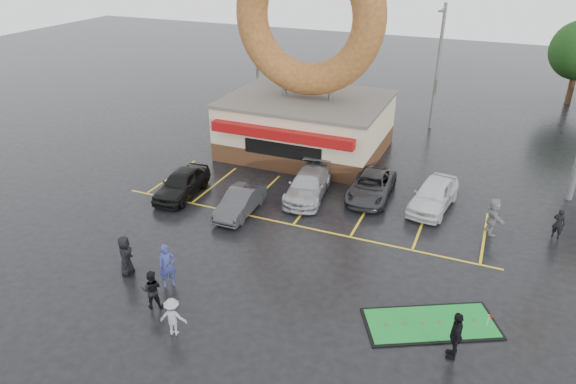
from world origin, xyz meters
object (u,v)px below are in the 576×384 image
at_px(donut_shop, 307,86).
at_px(car_dgrey, 240,202).
at_px(car_black, 182,183).
at_px(car_grey, 371,186).
at_px(car_silver, 308,185).
at_px(dumpster, 240,137).
at_px(streetlight_mid, 438,65).
at_px(car_white, 434,195).
at_px(putting_green, 431,323).
at_px(streetlight_left, 256,52).
at_px(person_blue, 167,266).
at_px(person_cameraman, 456,335).

relative_size(donut_shop, car_dgrey, 3.42).
bearing_deg(car_black, car_grey, 17.28).
distance_m(car_silver, dumpster, 8.85).
relative_size(streetlight_mid, car_white, 1.97).
bearing_deg(donut_shop, car_dgrey, -90.12).
relative_size(streetlight_mid, putting_green, 1.67).
bearing_deg(car_black, putting_green, -25.32).
bearing_deg(dumpster, car_silver, -29.06).
distance_m(streetlight_left, car_dgrey, 18.31).
xyz_separation_m(car_silver, person_blue, (-2.41, -9.87, 0.27)).
xyz_separation_m(car_grey, person_cameraman, (5.75, -10.78, 0.28)).
height_order(donut_shop, car_silver, donut_shop).
bearing_deg(donut_shop, streetlight_mid, 48.62).
bearing_deg(person_blue, donut_shop, 45.79).
bearing_deg(donut_shop, car_silver, -67.94).
bearing_deg(streetlight_left, car_black, -79.20).
height_order(car_white, putting_green, car_white).
bearing_deg(streetlight_left, streetlight_mid, 4.09).
bearing_deg(person_cameraman, putting_green, -151.32).
relative_size(car_dgrey, putting_green, 0.73).
distance_m(car_dgrey, car_white, 10.24).
bearing_deg(dumpster, car_black, -78.18).
xyz_separation_m(streetlight_left, car_grey, (12.79, -11.92, -4.12)).
bearing_deg(streetlight_left, person_cameraman, -50.76).
relative_size(streetlight_left, person_cameraman, 4.80).
bearing_deg(putting_green, dumpster, 138.37).
distance_m(car_silver, car_grey, 3.50).
height_order(car_silver, person_cameraman, person_cameraman).
relative_size(donut_shop, putting_green, 2.51).
bearing_deg(streetlight_mid, dumpster, -142.21).
relative_size(streetlight_left, putting_green, 1.67).
xyz_separation_m(streetlight_left, person_blue, (7.14, -23.13, -3.81)).
distance_m(streetlight_mid, dumpster, 15.13).
bearing_deg(streetlight_left, donut_shop, -44.78).
bearing_deg(person_blue, streetlight_left, 62.44).
distance_m(streetlight_left, car_black, 16.65).
relative_size(person_blue, person_cameraman, 1.04).
bearing_deg(person_cameraman, donut_shop, -149.69).
distance_m(donut_shop, car_dgrey, 10.21).
bearing_deg(car_silver, car_grey, 15.21).
distance_m(donut_shop, person_blue, 16.55).
distance_m(streetlight_mid, car_silver, 15.48).
height_order(car_dgrey, car_grey, car_grey).
bearing_deg(person_cameraman, streetlight_left, -146.68).
height_order(car_dgrey, dumpster, car_dgrey).
bearing_deg(putting_green, car_silver, 134.87).
bearing_deg(putting_green, car_black, 159.43).
bearing_deg(person_blue, streetlight_mid, 29.41).
height_order(donut_shop, person_cameraman, donut_shop).
relative_size(car_silver, person_cameraman, 2.59).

